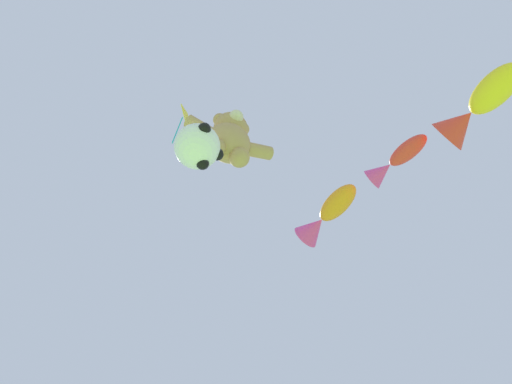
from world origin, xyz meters
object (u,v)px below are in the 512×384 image
fish_kite_crimson (394,161)px  diamond_kite (185,121)px  soccer_ball_kite (198,147)px  fish_kite_goldfin (477,107)px  fish_kite_tangerine (325,216)px  teddy_bear_kite (230,138)px

fish_kite_crimson → diamond_kite: (-5.73, 1.71, 1.48)m
soccer_ball_kite → fish_kite_goldfin: 7.49m
fish_kite_tangerine → diamond_kite: bearing=-171.5°
diamond_kite → fish_kite_crimson: bearing=-16.6°
teddy_bear_kite → soccer_ball_kite: size_ratio=2.15×
teddy_bear_kite → fish_kite_goldfin: 6.48m
fish_kite_goldfin → diamond_kite: (-6.77, 3.94, 1.79)m
fish_kite_crimson → fish_kite_goldfin: fish_kite_crimson is taller
soccer_ball_kite → fish_kite_tangerine: size_ratio=0.44×
fish_kite_goldfin → diamond_kite: diamond_kite is taller
teddy_bear_kite → soccer_ball_kite: teddy_bear_kite is taller
teddy_bear_kite → fish_kite_crimson: fish_kite_crimson is taller
fish_kite_tangerine → fish_kite_crimson: (0.87, -2.43, -0.26)m
fish_kite_crimson → fish_kite_goldfin: 2.48m
soccer_ball_kite → fish_kite_goldfin: (6.35, -2.54, 3.06)m
soccer_ball_kite → fish_kite_crimson: bearing=-3.3°
teddy_bear_kite → fish_kite_goldfin: bearing=-25.3°
diamond_kite → fish_kite_goldfin: bearing=-30.2°
fish_kite_crimson → fish_kite_goldfin: size_ratio=0.76×
soccer_ball_kite → fish_kite_tangerine: bearing=25.6°
fish_kite_goldfin → diamond_kite: bearing=149.8°
fish_kite_tangerine → fish_kite_crimson: fish_kite_tangerine is taller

